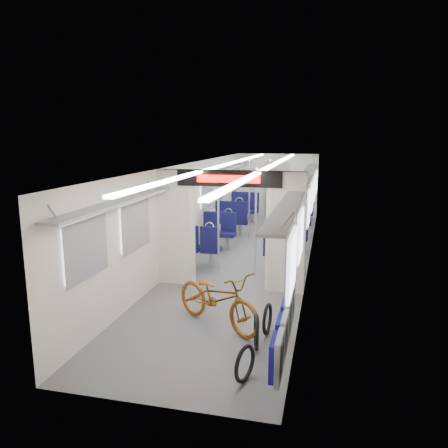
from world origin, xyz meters
name	(u,v)px	position (x,y,z in m)	size (l,w,h in m)	color
carriage	(246,200)	(0.00, -0.27, 1.50)	(12.00, 12.02, 2.31)	#515456
bicycle	(218,298)	(0.22, -3.82, 0.46)	(0.61, 1.75, 0.92)	brown
flip_bench	(284,326)	(1.35, -4.85, 0.58)	(0.12, 2.10, 0.51)	gray
bike_hoop_a	(245,366)	(0.93, -5.28, 0.21)	(0.47, 0.47, 0.05)	black
bike_hoop_b	(256,334)	(0.93, -4.44, 0.23)	(0.51, 0.51, 0.05)	black
bike_hoop_c	(267,320)	(1.02, -3.91, 0.21)	(0.48, 0.48, 0.05)	black
seat_bay_near_left	(211,236)	(-0.93, 0.02, 0.53)	(0.89, 1.98, 1.07)	#0D0D39
seat_bay_near_right	(287,239)	(0.93, 0.10, 0.53)	(0.88, 1.94, 1.06)	#0D0D39
seat_bay_far_left	(239,211)	(-0.93, 3.49, 0.57)	(0.96, 2.29, 1.17)	#0D0D39
seat_bay_far_right	(298,214)	(0.93, 3.67, 0.52)	(0.88, 1.94, 1.06)	#0D0D39
stanchion_near_left	(218,222)	(-0.41, -1.26, 1.15)	(0.04, 0.04, 2.30)	silver
stanchion_near_right	(256,223)	(0.38, -1.22, 1.15)	(0.04, 0.04, 2.30)	silver
stanchion_far_left	(249,201)	(-0.32, 1.93, 1.15)	(0.04, 0.04, 2.30)	silver
stanchion_far_right	(269,201)	(0.24, 1.96, 1.15)	(0.04, 0.04, 2.30)	silver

